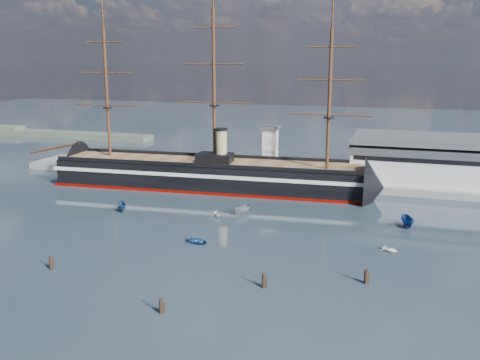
% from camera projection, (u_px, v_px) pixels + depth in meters
% --- Properties ---
extents(ground, '(600.00, 600.00, 0.00)m').
position_uv_depth(ground, '(224.00, 209.00, 132.56)').
color(ground, '#1C2D39').
rests_on(ground, ground).
extents(quay, '(180.00, 18.00, 2.00)m').
position_uv_depth(quay, '(294.00, 181.00, 162.94)').
color(quay, slate).
rests_on(quay, ground).
extents(warehouse, '(63.00, 21.00, 11.60)m').
position_uv_depth(warehouse, '(465.00, 162.00, 150.44)').
color(warehouse, '#B7BABC').
rests_on(warehouse, ground).
extents(quay_tower, '(5.00, 5.00, 15.00)m').
position_uv_depth(quay_tower, '(270.00, 150.00, 160.09)').
color(quay_tower, silver).
rests_on(quay_tower, ground).
extents(shoreline, '(120.00, 10.00, 4.00)m').
position_uv_depth(shoreline, '(22.00, 132.00, 262.19)').
color(shoreline, '#3F4C38').
rests_on(shoreline, ground).
extents(warship, '(113.39, 22.20, 53.94)m').
position_uv_depth(warship, '(203.00, 174.00, 154.30)').
color(warship, black).
rests_on(warship, ground).
extents(motorboat_a, '(6.33, 5.23, 2.44)m').
position_uv_depth(motorboat_a, '(122.00, 211.00, 131.37)').
color(motorboat_a, navy).
rests_on(motorboat_a, ground).
extents(motorboat_b, '(1.95, 3.25, 1.42)m').
position_uv_depth(motorboat_b, '(197.00, 243.00, 108.29)').
color(motorboat_b, navy).
rests_on(motorboat_b, ground).
extents(motorboat_c, '(6.78, 4.87, 2.56)m').
position_uv_depth(motorboat_c, '(242.00, 214.00, 128.41)').
color(motorboat_c, slate).
rests_on(motorboat_c, ground).
extents(motorboat_d, '(5.63, 5.04, 1.95)m').
position_uv_depth(motorboat_d, '(217.00, 217.00, 126.42)').
color(motorboat_d, white).
rests_on(motorboat_d, ground).
extents(motorboat_e, '(2.63, 2.67, 1.25)m').
position_uv_depth(motorboat_e, '(391.00, 252.00, 103.42)').
color(motorboat_e, white).
rests_on(motorboat_e, ground).
extents(motorboat_f, '(7.59, 4.50, 2.86)m').
position_uv_depth(motorboat_f, '(408.00, 227.00, 118.91)').
color(motorboat_f, navy).
rests_on(motorboat_f, ground).
extents(piling_near_left, '(0.64, 0.64, 3.13)m').
position_uv_depth(piling_near_left, '(51.00, 269.00, 95.01)').
color(piling_near_left, black).
rests_on(piling_near_left, ground).
extents(piling_near_mid, '(0.64, 0.64, 2.91)m').
position_uv_depth(piling_near_mid, '(161.00, 313.00, 78.62)').
color(piling_near_mid, black).
rests_on(piling_near_mid, ground).
extents(piling_near_right, '(0.64, 0.64, 3.11)m').
position_uv_depth(piling_near_right, '(264.00, 288.00, 87.41)').
color(piling_near_right, black).
rests_on(piling_near_right, ground).
extents(piling_far_right, '(0.64, 0.64, 3.15)m').
position_uv_depth(piling_far_right, '(366.00, 283.00, 88.97)').
color(piling_far_right, black).
rests_on(piling_far_right, ground).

